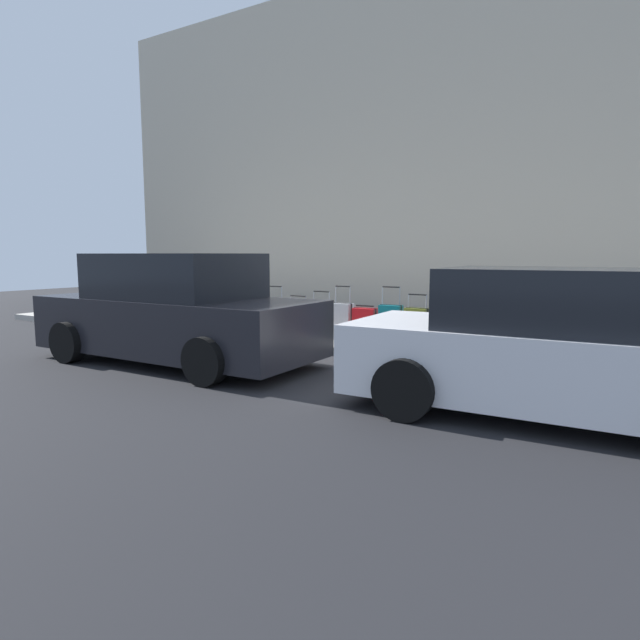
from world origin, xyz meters
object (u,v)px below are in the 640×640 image
at_px(suitcase_red_5, 365,325).
at_px(suitcase_maroon_8, 298,322).
at_px(suitcase_olive_3, 417,327).
at_px(fire_hydrant, 245,310).
at_px(suitcase_navy_2, 446,330).
at_px(suitcase_navy_9, 274,316).
at_px(suitcase_black_7, 321,319).
at_px(suitcase_silver_6, 343,321).
at_px(suitcase_teal_4, 391,325).
at_px(suitcase_black_0, 505,331).
at_px(parked_car_white_0, 556,348).
at_px(parked_car_charcoal_1, 176,312).
at_px(bollard_post, 212,308).
at_px(suitcase_maroon_1, 474,334).

xyz_separation_m(suitcase_red_5, suitcase_maroon_8, (1.43, -0.04, -0.03)).
xyz_separation_m(suitcase_olive_3, fire_hydrant, (3.64, 0.05, 0.09)).
height_order(suitcase_navy_2, suitcase_navy_9, suitcase_navy_9).
distance_m(suitcase_red_5, suitcase_black_7, 0.93).
height_order(suitcase_navy_2, suitcase_silver_6, suitcase_silver_6).
bearing_deg(suitcase_navy_9, suitcase_teal_4, -178.20).
bearing_deg(suitcase_black_0, fire_hydrant, 0.30).
distance_m(suitcase_black_7, parked_car_white_0, 4.99).
bearing_deg(suitcase_black_0, suitcase_red_5, 1.03).
xyz_separation_m(suitcase_red_5, parked_car_charcoal_1, (2.07, 2.43, 0.34)).
bearing_deg(suitcase_teal_4, suitcase_maroon_8, -0.02).
distance_m(suitcase_black_0, suitcase_red_5, 2.37).
bearing_deg(suitcase_navy_9, suitcase_olive_3, -177.90).
xyz_separation_m(suitcase_maroon_8, parked_car_white_0, (-4.80, 2.47, 0.31)).
xyz_separation_m(suitcase_navy_2, suitcase_red_5, (1.43, 0.08, -0.00)).
bearing_deg(fire_hydrant, suitcase_silver_6, -179.31).
height_order(suitcase_red_5, parked_car_charcoal_1, parked_car_charcoal_1).
distance_m(suitcase_red_5, parked_car_charcoal_1, 3.21).
height_order(suitcase_teal_4, parked_car_charcoal_1, parked_car_charcoal_1).
relative_size(suitcase_silver_6, suitcase_maroon_8, 1.27).
distance_m(suitcase_black_0, parked_car_charcoal_1, 5.09).
bearing_deg(bollard_post, suitcase_silver_6, -176.61).
xyz_separation_m(suitcase_black_7, suitcase_navy_9, (1.01, 0.11, 0.01)).
relative_size(suitcase_olive_3, suitcase_silver_6, 0.90).
bearing_deg(suitcase_black_7, suitcase_red_5, 175.43).
bearing_deg(suitcase_maroon_8, parked_car_charcoal_1, 75.50).
distance_m(suitcase_navy_2, suitcase_red_5, 1.43).
relative_size(suitcase_navy_2, bollard_post, 0.76).
bearing_deg(parked_car_charcoal_1, suitcase_teal_4, -135.75).
bearing_deg(suitcase_navy_2, suitcase_navy_9, 1.97).
relative_size(suitcase_maroon_8, bollard_post, 0.88).
distance_m(suitcase_black_0, suitcase_silver_6, 2.83).
bearing_deg(suitcase_black_0, suitcase_navy_2, -2.20).
distance_m(suitcase_maroon_1, suitcase_red_5, 1.91).
relative_size(suitcase_black_0, parked_car_charcoal_1, 0.18).
bearing_deg(suitcase_red_5, suitcase_olive_3, -175.82).
bearing_deg(bollard_post, suitcase_red_5, -177.79).
xyz_separation_m(suitcase_maroon_1, parked_car_charcoal_1, (3.98, 2.41, 0.35)).
xyz_separation_m(suitcase_maroon_1, bollard_post, (5.36, 0.11, 0.14)).
xyz_separation_m(suitcase_olive_3, suitcase_teal_4, (0.46, 0.03, 0.02)).
height_order(suitcase_navy_2, suitcase_teal_4, suitcase_teal_4).
relative_size(parked_car_white_0, parked_car_charcoal_1, 0.93).
bearing_deg(suitcase_silver_6, suitcase_navy_2, -178.94).
bearing_deg(suitcase_red_5, suitcase_silver_6, -5.37).
distance_m(suitcase_olive_3, suitcase_maroon_8, 2.36).
bearing_deg(parked_car_white_0, suitcase_black_7, -30.25).
height_order(suitcase_red_5, parked_car_white_0, parked_car_white_0).
relative_size(suitcase_olive_3, suitcase_navy_9, 0.94).
height_order(suitcase_maroon_1, suitcase_olive_3, suitcase_olive_3).
height_order(suitcase_black_0, suitcase_navy_9, suitcase_navy_9).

